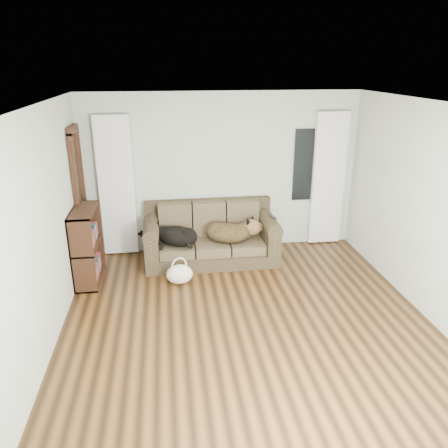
{
  "coord_description": "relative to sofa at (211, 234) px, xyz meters",
  "views": [
    {
      "loc": [
        -0.91,
        -4.44,
        3.02
      ],
      "look_at": [
        -0.09,
        1.6,
        0.75
      ],
      "focal_mm": 35.0,
      "sensor_mm": 36.0,
      "label": 1
    }
  ],
  "objects": [
    {
      "name": "window_pane",
      "position": [
        1.7,
        0.5,
        0.95
      ],
      "size": [
        0.5,
        0.03,
        1.2
      ],
      "primitive_type": "cube",
      "color": "black",
      "rests_on": "wall_back"
    },
    {
      "name": "floor",
      "position": [
        0.25,
        -1.97,
        -0.45
      ],
      "size": [
        5.0,
        5.0,
        0.0
      ],
      "primitive_type": "plane",
      "color": "black",
      "rests_on": "ground"
    },
    {
      "name": "ceiling",
      "position": [
        0.25,
        -1.97,
        2.15
      ],
      "size": [
        5.0,
        5.0,
        0.0
      ],
      "primitive_type": "plane",
      "color": "white",
      "rests_on": "ground"
    },
    {
      "name": "wall_right",
      "position": [
        2.5,
        -1.97,
        0.85
      ],
      "size": [
        0.04,
        5.0,
        2.6
      ],
      "primitive_type": "cube",
      "color": "#B2BBAE",
      "rests_on": "ground"
    },
    {
      "name": "curtain_right",
      "position": [
        2.05,
        0.45,
        0.7
      ],
      "size": [
        0.55,
        0.08,
        2.25
      ],
      "primitive_type": "cube",
      "color": "white",
      "rests_on": "ground"
    },
    {
      "name": "tv_remote",
      "position": [
        0.97,
        -0.12,
        0.28
      ],
      "size": [
        0.09,
        0.17,
        0.02
      ],
      "primitive_type": "cube",
      "rotation": [
        0.0,
        0.0,
        0.3
      ],
      "color": "black",
      "rests_on": "sofa"
    },
    {
      "name": "wall_left",
      "position": [
        -2.0,
        -1.97,
        0.85
      ],
      "size": [
        0.04,
        5.0,
        2.6
      ],
      "primitive_type": "cube",
      "color": "#B2BBAE",
      "rests_on": "ground"
    },
    {
      "name": "wall_back",
      "position": [
        0.25,
        0.53,
        0.85
      ],
      "size": [
        4.5,
        0.04,
        2.6
      ],
      "primitive_type": "cube",
      "color": "#B2BBAE",
      "rests_on": "ground"
    },
    {
      "name": "curtain_left",
      "position": [
        -1.45,
        0.45,
        0.7
      ],
      "size": [
        0.55,
        0.08,
        2.25
      ],
      "primitive_type": "cube",
      "color": "white",
      "rests_on": "ground"
    },
    {
      "name": "bookshelf",
      "position": [
        -1.84,
        -0.44,
        0.05
      ],
      "size": [
        0.36,
        0.88,
        1.08
      ],
      "primitive_type": "cube",
      "rotation": [
        0.0,
        0.0,
        -0.04
      ],
      "color": "black",
      "rests_on": "floor"
    },
    {
      "name": "sofa",
      "position": [
        0.0,
        0.0,
        0.0
      ],
      "size": [
        2.07,
        0.89,
        0.85
      ],
      "primitive_type": "cube",
      "color": "#342B1A",
      "rests_on": "floor"
    },
    {
      "name": "dog_shepherd",
      "position": [
        0.3,
        -0.08,
        0.04
      ],
      "size": [
        0.88,
        0.77,
        0.32
      ],
      "primitive_type": "ellipsoid",
      "rotation": [
        0.0,
        0.0,
        2.72
      ],
      "color": "black",
      "rests_on": "sofa"
    },
    {
      "name": "tote_bag",
      "position": [
        -0.54,
        -0.73,
        -0.29
      ],
      "size": [
        0.44,
        0.37,
        0.28
      ],
      "primitive_type": "ellipsoid",
      "rotation": [
        0.0,
        0.0,
        0.22
      ],
      "color": "white",
      "rests_on": "floor"
    },
    {
      "name": "door_casing",
      "position": [
        -1.95,
        0.08,
        0.6
      ],
      "size": [
        0.07,
        0.6,
        2.1
      ],
      "primitive_type": "cube",
      "color": "black",
      "rests_on": "ground"
    },
    {
      "name": "dog_black_lab",
      "position": [
        -0.58,
        -0.11,
        0.03
      ],
      "size": [
        0.83,
        0.79,
        0.29
      ],
      "primitive_type": "ellipsoid",
      "rotation": [
        0.0,
        0.0,
        -0.63
      ],
      "color": "black",
      "rests_on": "sofa"
    }
  ]
}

